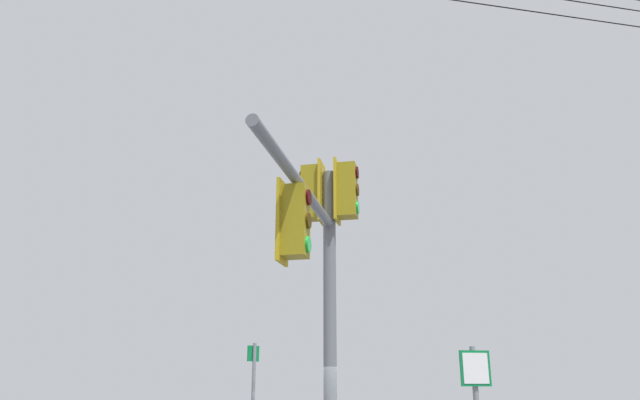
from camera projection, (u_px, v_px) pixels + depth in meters
signal_mast_assembly at (321, 253)px, 8.72m from camera, size 3.94×2.12×5.77m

